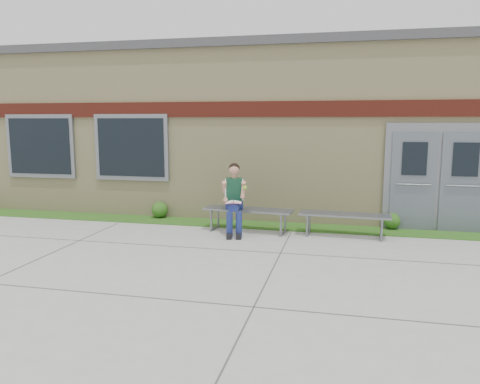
# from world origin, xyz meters

# --- Properties ---
(ground) EXTENTS (80.00, 80.00, 0.00)m
(ground) POSITION_xyz_m (0.00, 0.00, 0.00)
(ground) COLOR #9E9E99
(ground) RESTS_ON ground
(grass_strip) EXTENTS (16.00, 0.80, 0.02)m
(grass_strip) POSITION_xyz_m (0.00, 2.60, 0.01)
(grass_strip) COLOR #204A13
(grass_strip) RESTS_ON ground
(school_building) EXTENTS (16.20, 6.22, 4.20)m
(school_building) POSITION_xyz_m (-0.00, 5.99, 2.10)
(school_building) COLOR beige
(school_building) RESTS_ON ground
(bench_left) EXTENTS (1.95, 0.70, 0.49)m
(bench_left) POSITION_xyz_m (0.10, 2.00, 0.38)
(bench_left) COLOR slate
(bench_left) RESTS_ON ground
(bench_right) EXTENTS (1.85, 0.61, 0.47)m
(bench_right) POSITION_xyz_m (2.10, 2.00, 0.37)
(bench_right) COLOR slate
(bench_right) RESTS_ON ground
(girl) EXTENTS (0.57, 0.91, 1.47)m
(girl) POSITION_xyz_m (-0.16, 1.78, 0.77)
(girl) COLOR navy
(girl) RESTS_ON ground
(shrub_mid) EXTENTS (0.39, 0.39, 0.39)m
(shrub_mid) POSITION_xyz_m (-2.27, 2.85, 0.21)
(shrub_mid) COLOR #204A13
(shrub_mid) RESTS_ON grass_strip
(shrub_east) EXTENTS (0.35, 0.35, 0.35)m
(shrub_east) POSITION_xyz_m (3.11, 2.85, 0.19)
(shrub_east) COLOR #204A13
(shrub_east) RESTS_ON grass_strip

